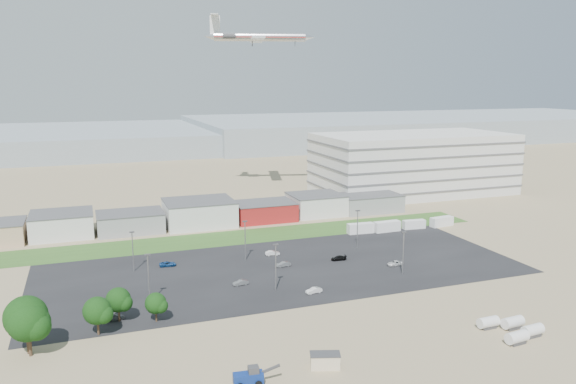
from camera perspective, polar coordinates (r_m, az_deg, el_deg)
name	(u,v)px	position (r m, az deg, el deg)	size (l,w,h in m)	color
ground	(292,299)	(123.56, 0.36, -10.84)	(700.00, 700.00, 0.00)	#998861
parking_lot	(283,268)	(142.79, -0.56, -7.77)	(120.00, 50.00, 0.01)	black
grass_strip	(232,238)	(170.71, -5.75, -4.65)	(160.00, 16.00, 0.02)	#345A21
hills_backdrop	(196,138)	(431.94, -9.30, 5.42)	(700.00, 200.00, 9.00)	gray
building_row	(165,216)	(184.77, -12.36, -2.36)	(170.00, 20.00, 8.00)	silver
parking_garage	(413,163)	(242.89, 12.57, 2.86)	(80.00, 40.00, 25.00)	silver
portable_shed	(325,361)	(96.32, 3.79, -16.72)	(4.97, 2.58, 2.50)	beige
telehandler	(248,376)	(91.33, -4.06, -18.18)	(7.43, 2.48, 3.09)	navy
storage_tank_nw	(488,322)	(116.22, 19.67, -12.34)	(4.07, 2.03, 2.44)	silver
storage_tank_ne	(513,322)	(117.66, 21.87, -12.17)	(4.25, 2.13, 2.55)	silver
storage_tank_sw	(517,337)	(111.69, 22.23, -13.49)	(4.19, 2.10, 2.52)	silver
storage_tank_se	(533,330)	(115.68, 23.59, -12.73)	(4.14, 2.07, 2.49)	silver
box_trailer_a	(360,228)	(176.08, 7.38, -3.68)	(8.28, 2.59, 3.10)	silver
box_trailer_b	(387,226)	(179.37, 10.02, -3.46)	(8.58, 2.68, 3.22)	silver
box_trailer_c	(414,224)	(184.58, 12.67, -3.22)	(7.37, 2.30, 2.76)	silver
box_trailer_d	(442,222)	(189.83, 15.35, -2.91)	(8.09, 2.53, 3.03)	silver
tree_far_left	(26,322)	(108.30, -25.05, -11.84)	(7.85, 7.85, 11.77)	black
tree_left	(28,326)	(107.44, -24.89, -12.23)	(7.33, 7.33, 10.99)	black
tree_mid	(97,314)	(111.68, -18.81, -11.62)	(5.55, 5.55, 8.32)	black
tree_right	(118,302)	(116.37, -16.85, -10.69)	(5.22, 5.22, 7.82)	black
tree_near	(156,305)	(114.58, -13.29, -11.16)	(4.47, 4.47, 6.70)	black
lightpole_front_l	(149,279)	(123.15, -13.98, -8.56)	(1.28, 0.53, 10.87)	slate
lightpole_front_m	(276,267)	(126.79, -1.26, -7.66)	(1.27, 0.53, 10.82)	slate
lightpole_front_r	(403,253)	(140.10, 11.62, -6.09)	(1.25, 0.52, 10.65)	slate
lightpole_back_l	(133,252)	(144.38, -15.48, -5.85)	(1.19, 0.50, 10.15)	slate
lightpole_back_m	(245,241)	(147.91, -4.37, -4.96)	(1.26, 0.52, 10.69)	slate
lightpole_back_r	(357,229)	(159.35, 7.06, -3.78)	(1.29, 0.54, 10.98)	slate
airliner	(260,37)	(229.23, -2.88, 15.47)	(43.80, 29.87, 12.94)	silver
parked_car_0	(395,263)	(147.35, 10.81, -7.13)	(1.95, 4.22, 1.17)	silver
parked_car_4	(241,283)	(131.86, -4.85, -9.16)	(1.27, 3.64, 1.20)	#595B5E
parked_car_7	(283,264)	(143.92, -0.47, -7.35)	(1.33, 3.81, 1.26)	#595B5E
parked_car_9	(168,264)	(147.47, -12.12, -7.16)	(1.97, 4.26, 1.18)	navy
parked_car_10	(114,317)	(118.45, -17.23, -12.06)	(1.64, 4.02, 1.17)	#595B5E
parked_car_11	(272,253)	(153.08, -1.59, -6.21)	(1.36, 3.89, 1.28)	silver
parked_car_12	(339,258)	(149.53, 5.17, -6.69)	(1.68, 4.13, 1.20)	black
parked_car_13	(314,290)	(126.88, 2.64, -9.96)	(1.30, 3.74, 1.23)	silver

